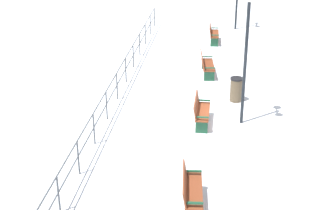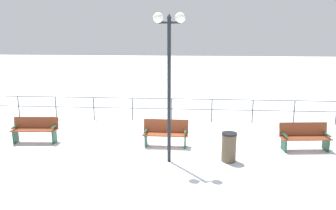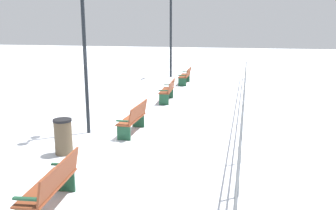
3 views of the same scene
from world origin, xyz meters
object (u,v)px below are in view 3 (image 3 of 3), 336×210
Objects in this scene: bench_second at (168,90)px; trash_bin at (63,136)px; bench_third at (134,118)px; bench_fourth at (52,185)px; bench_nearest at (186,75)px; lamppost_middle at (83,21)px; lamppost_near at (171,25)px.

trash_bin is (1.23, 6.71, -0.03)m from bench_second.
bench_third reaches higher than bench_fourth.
bench_fourth is 1.83× the size of trash_bin.
bench_nearest is 9.34m from bench_third.
bench_second is 0.37× the size of lamppost_middle.
bench_third is 1.72× the size of trash_bin.
lamppost_middle is at bearing 9.73° from bench_third.
lamppost_near is at bearing -90.00° from lamppost_middle.
bench_second is 1.78× the size of trash_bin.
lamppost_middle is (1.34, 9.55, 2.82)m from bench_nearest.
bench_third is 2.37m from trash_bin.
trash_bin is (1.21, 2.04, -0.02)m from bench_third.
bench_third is at bearing 85.67° from bench_second.
bench_nearest is at bearing -95.92° from trash_bin.
trash_bin is at bearing 75.56° from bench_second.
bench_second is 7.66m from lamppost_near.
bench_third is 4.66m from bench_fourth.
bench_fourth is at bearing 106.96° from lamppost_middle.
lamppost_middle is (1.35, -4.44, 2.82)m from bench_fourth.
lamppost_near reaches higher than bench_third.
bench_fourth is at bearing 87.96° from bench_nearest.
bench_fourth is (0.01, 4.66, -0.01)m from bench_third.
lamppost_near is 11.95m from lamppost_middle.
bench_third is 12.10m from lamppost_near.
bench_third is at bearing 96.65° from lamppost_near.
bench_third is at bearing 88.07° from bench_nearest.
lamppost_middle is 3.37m from trash_bin.
bench_third reaches higher than trash_bin.
bench_fourth reaches higher than bench_second.
lamppost_middle is 4.87× the size of trash_bin.
bench_nearest is 3.81m from lamppost_near.
bench_nearest is at bearing -89.21° from bench_third.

